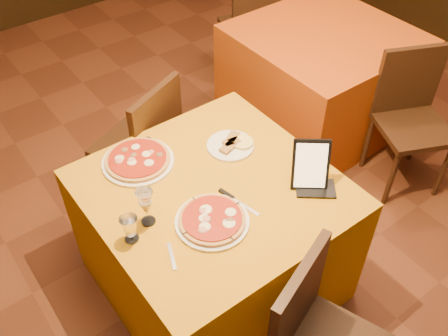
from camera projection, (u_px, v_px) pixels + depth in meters
floor at (240, 247)px, 3.01m from camera, size 6.00×7.00×0.01m
main_table at (214, 238)px, 2.58m from camera, size 1.10×1.10×0.75m
side_table at (319, 80)px, 3.63m from camera, size 1.10×1.10×0.75m
chair_main_far at (135, 145)px, 2.99m from camera, size 0.53×0.53×0.91m
chair_side_near at (414, 127)px, 3.11m from camera, size 0.57×0.57×0.91m
chair_side_far at (249, 26)px, 4.05m from camera, size 0.55×0.55×0.91m
pizza_near at (212, 220)px, 2.15m from camera, size 0.32×0.32×0.03m
pizza_far at (138, 161)px, 2.43m from camera, size 0.35×0.35×0.03m
cutlet_dish at (230, 145)px, 2.52m from camera, size 0.24×0.24×0.03m
wine_glass at (146, 207)px, 2.10m from camera, size 0.09×0.09×0.19m
water_glass at (130, 229)px, 2.05m from camera, size 0.08×0.08×0.13m
tablet at (311, 165)px, 2.25m from camera, size 0.19×0.18×0.23m
knife at (241, 204)px, 2.24m from camera, size 0.06×0.20×0.01m
fork_near at (172, 256)px, 2.03m from camera, size 0.06×0.13×0.01m
fork_far at (157, 145)px, 2.53m from camera, size 0.04×0.17×0.01m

